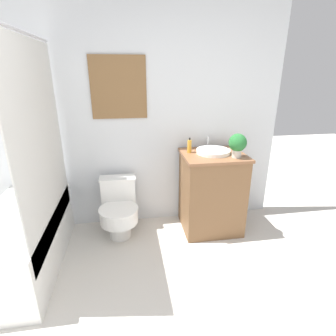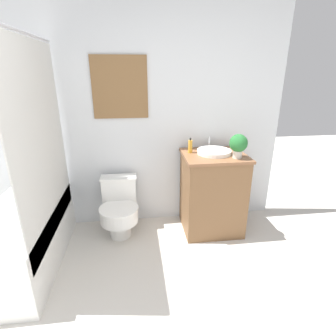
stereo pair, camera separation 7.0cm
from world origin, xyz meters
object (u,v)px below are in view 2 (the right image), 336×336
at_px(sink, 214,152).
at_px(soap_bottle, 190,146).
at_px(potted_plant, 238,144).
at_px(toilet, 119,208).

distance_m(sink, soap_bottle, 0.26).
bearing_deg(potted_plant, soap_bottle, 151.01).
relative_size(sink, soap_bottle, 2.45).
distance_m(toilet, sink, 1.19).
bearing_deg(potted_plant, toilet, 171.45).
height_order(toilet, potted_plant, potted_plant).
xyz_separation_m(toilet, soap_bottle, (0.78, 0.06, 0.65)).
bearing_deg(soap_bottle, sink, -14.71).
xyz_separation_m(sink, potted_plant, (0.19, -0.17, 0.12)).
xyz_separation_m(soap_bottle, potted_plant, (0.43, -0.24, 0.07)).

